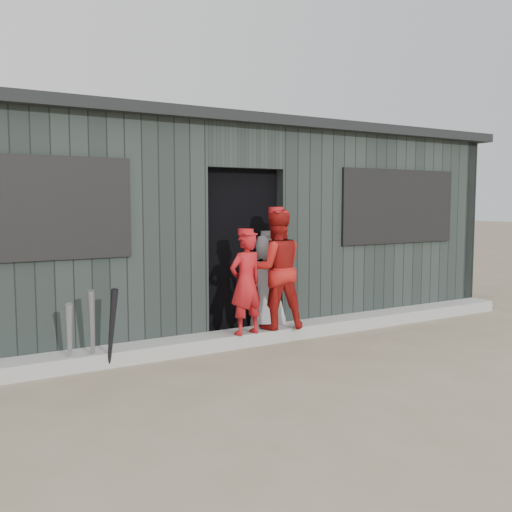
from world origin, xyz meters
TOP-DOWN VIEW (x-y plane):
  - ground at (0.00, 0.00)m, footprint 80.00×80.00m
  - curb at (0.00, 1.82)m, footprint 8.00×0.36m
  - bat_left at (-2.11, 1.67)m, footprint 0.12×0.29m
  - bat_mid at (-1.90, 1.66)m, footprint 0.13×0.23m
  - bat_right at (-1.73, 1.59)m, footprint 0.11×0.23m
  - player_red_left at (-0.21, 1.67)m, footprint 0.45×0.33m
  - player_red_right at (0.24, 1.76)m, footprint 0.78×0.68m
  - player_grey_back at (0.32, 2.06)m, footprint 0.69×0.55m
  - dugout at (-0.00, 3.50)m, footprint 8.30×3.30m

SIDE VIEW (x-z plane):
  - ground at x=0.00m, z-range 0.00..0.00m
  - curb at x=0.00m, z-range 0.00..0.15m
  - bat_left at x=-2.11m, z-range 0.00..0.69m
  - bat_mid at x=-1.90m, z-range 0.00..0.79m
  - bat_right at x=-1.73m, z-range 0.00..0.80m
  - player_grey_back at x=0.32m, z-range 0.00..1.24m
  - player_red_left at x=-0.21m, z-range 0.15..1.29m
  - player_red_right at x=0.24m, z-range 0.15..1.53m
  - dugout at x=0.00m, z-range -0.02..2.60m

